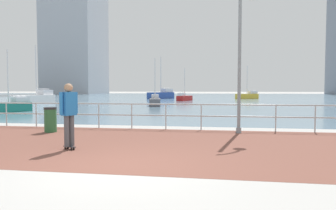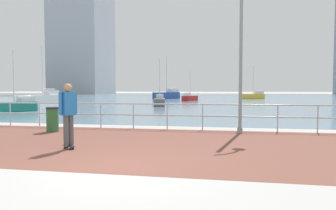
{
  "view_description": "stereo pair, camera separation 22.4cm",
  "coord_description": "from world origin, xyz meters",
  "px_view_note": "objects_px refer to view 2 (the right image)",
  "views": [
    {
      "loc": [
        1.96,
        -6.06,
        1.62
      ],
      "look_at": [
        0.46,
        3.56,
        1.1
      ],
      "focal_mm": 32.81,
      "sensor_mm": 36.0,
      "label": 1
    },
    {
      "loc": [
        2.18,
        -6.03,
        1.62
      ],
      "look_at": [
        0.46,
        3.56,
        1.1
      ],
      "focal_mm": 32.81,
      "sensor_mm": 36.0,
      "label": 2
    }
  ],
  "objects_px": {
    "trash_bin": "(52,119)",
    "sailboat_teal": "(16,106)",
    "sailboat_ivory": "(254,96)",
    "sailboat_white": "(190,98)",
    "skateboarder": "(68,110)",
    "sailboat_gray": "(167,95)",
    "sailboat_yellow": "(160,101)",
    "lamppost": "(245,45)",
    "sailboat_red": "(44,98)"
  },
  "relations": [
    {
      "from": "trash_bin",
      "to": "sailboat_teal",
      "type": "distance_m",
      "value": 11.77
    },
    {
      "from": "sailboat_ivory",
      "to": "sailboat_white",
      "type": "bearing_deg",
      "value": -134.75
    },
    {
      "from": "sailboat_teal",
      "to": "sailboat_ivory",
      "type": "height_order",
      "value": "sailboat_ivory"
    },
    {
      "from": "sailboat_white",
      "to": "skateboarder",
      "type": "bearing_deg",
      "value": -89.47
    },
    {
      "from": "sailboat_gray",
      "to": "sailboat_yellow",
      "type": "relative_size",
      "value": 1.5
    },
    {
      "from": "sailboat_yellow",
      "to": "sailboat_ivory",
      "type": "bearing_deg",
      "value": 63.7
    },
    {
      "from": "sailboat_white",
      "to": "sailboat_yellow",
      "type": "bearing_deg",
      "value": -96.97
    },
    {
      "from": "lamppost",
      "to": "sailboat_teal",
      "type": "distance_m",
      "value": 17.13
    },
    {
      "from": "lamppost",
      "to": "sailboat_gray",
      "type": "height_order",
      "value": "sailboat_gray"
    },
    {
      "from": "sailboat_teal",
      "to": "sailboat_ivory",
      "type": "relative_size",
      "value": 0.83
    },
    {
      "from": "sailboat_yellow",
      "to": "trash_bin",
      "type": "bearing_deg",
      "value": -91.36
    },
    {
      "from": "sailboat_red",
      "to": "sailboat_yellow",
      "type": "height_order",
      "value": "sailboat_red"
    },
    {
      "from": "sailboat_red",
      "to": "sailboat_gray",
      "type": "relative_size",
      "value": 0.92
    },
    {
      "from": "sailboat_gray",
      "to": "sailboat_teal",
      "type": "distance_m",
      "value": 29.71
    },
    {
      "from": "sailboat_teal",
      "to": "skateboarder",
      "type": "bearing_deg",
      "value": -48.73
    },
    {
      "from": "sailboat_white",
      "to": "lamppost",
      "type": "bearing_deg",
      "value": -80.05
    },
    {
      "from": "sailboat_white",
      "to": "sailboat_teal",
      "type": "distance_m",
      "value": 23.62
    },
    {
      "from": "sailboat_red",
      "to": "sailboat_ivory",
      "type": "bearing_deg",
      "value": 39.28
    },
    {
      "from": "sailboat_white",
      "to": "sailboat_yellow",
      "type": "xyz_separation_m",
      "value": [
        -1.51,
        -12.32,
        0.01
      ]
    },
    {
      "from": "trash_bin",
      "to": "sailboat_yellow",
      "type": "xyz_separation_m",
      "value": [
        0.42,
        17.79,
        -0.04
      ]
    },
    {
      "from": "skateboarder",
      "to": "trash_bin",
      "type": "distance_m",
      "value": 3.76
    },
    {
      "from": "lamppost",
      "to": "trash_bin",
      "type": "bearing_deg",
      "value": -172.61
    },
    {
      "from": "lamppost",
      "to": "skateboarder",
      "type": "bearing_deg",
      "value": -141.14
    },
    {
      "from": "sailboat_yellow",
      "to": "sailboat_white",
      "type": "bearing_deg",
      "value": 83.03
    },
    {
      "from": "trash_bin",
      "to": "sailboat_ivory",
      "type": "bearing_deg",
      "value": 74.28
    },
    {
      "from": "sailboat_teal",
      "to": "sailboat_ivory",
      "type": "distance_m",
      "value": 36.1
    },
    {
      "from": "trash_bin",
      "to": "sailboat_teal",
      "type": "bearing_deg",
      "value": 132.61
    },
    {
      "from": "sailboat_red",
      "to": "sailboat_white",
      "type": "distance_m",
      "value": 18.0
    },
    {
      "from": "lamppost",
      "to": "sailboat_white",
      "type": "height_order",
      "value": "lamppost"
    },
    {
      "from": "lamppost",
      "to": "sailboat_yellow",
      "type": "height_order",
      "value": "lamppost"
    },
    {
      "from": "skateboarder",
      "to": "sailboat_gray",
      "type": "relative_size",
      "value": 0.26
    },
    {
      "from": "sailboat_teal",
      "to": "sailboat_red",
      "type": "bearing_deg",
      "value": 113.56
    },
    {
      "from": "sailboat_gray",
      "to": "sailboat_white",
      "type": "bearing_deg",
      "value": -60.26
    },
    {
      "from": "lamppost",
      "to": "sailboat_red",
      "type": "height_order",
      "value": "sailboat_red"
    },
    {
      "from": "sailboat_gray",
      "to": "trash_bin",
      "type": "bearing_deg",
      "value": -86.22
    },
    {
      "from": "skateboarder",
      "to": "sailboat_white",
      "type": "height_order",
      "value": "sailboat_white"
    },
    {
      "from": "trash_bin",
      "to": "sailboat_yellow",
      "type": "relative_size",
      "value": 0.21
    },
    {
      "from": "lamppost",
      "to": "sailboat_ivory",
      "type": "height_order",
      "value": "lamppost"
    },
    {
      "from": "trash_bin",
      "to": "lamppost",
      "type": "bearing_deg",
      "value": 7.39
    },
    {
      "from": "sailboat_teal",
      "to": "sailboat_white",
      "type": "bearing_deg",
      "value": 65.22
    },
    {
      "from": "lamppost",
      "to": "sailboat_red",
      "type": "distance_m",
      "value": 27.54
    },
    {
      "from": "sailboat_yellow",
      "to": "lamppost",
      "type": "bearing_deg",
      "value": -68.55
    },
    {
      "from": "sailboat_gray",
      "to": "sailboat_white",
      "type": "relative_size",
      "value": 1.55
    },
    {
      "from": "sailboat_gray",
      "to": "sailboat_white",
      "type": "distance_m",
      "value": 8.93
    },
    {
      "from": "sailboat_gray",
      "to": "sailboat_teal",
      "type": "height_order",
      "value": "sailboat_gray"
    },
    {
      "from": "trash_bin",
      "to": "sailboat_teal",
      "type": "relative_size",
      "value": 0.22
    },
    {
      "from": "trash_bin",
      "to": "sailboat_ivory",
      "type": "distance_m",
      "value": 40.86
    },
    {
      "from": "trash_bin",
      "to": "sailboat_gray",
      "type": "bearing_deg",
      "value": 93.78
    },
    {
      "from": "sailboat_gray",
      "to": "sailboat_teal",
      "type": "bearing_deg",
      "value": -100.61
    },
    {
      "from": "sailboat_teal",
      "to": "sailboat_yellow",
      "type": "relative_size",
      "value": 0.96
    }
  ]
}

